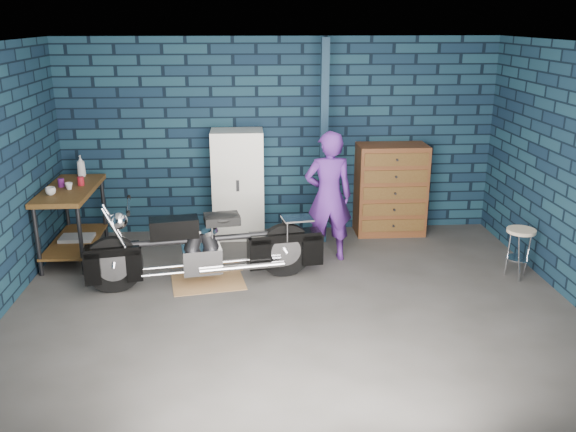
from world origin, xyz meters
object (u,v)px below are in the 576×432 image
motorcycle (206,241)px  shop_stool (519,253)px  workbench (73,222)px  person (328,197)px  storage_bin (78,246)px  tool_chest (391,190)px  locker (238,185)px

motorcycle → shop_stool: (3.63, -0.09, -0.21)m
workbench → shop_stool: size_ratio=2.32×
person → storage_bin: (-3.20, 0.32, -0.69)m
workbench → motorcycle: 1.99m
person → tool_chest: bearing=-140.4°
motorcycle → locker: bearing=68.1°
person → locker: size_ratio=1.10×
person → storage_bin: person is taller
workbench → person: size_ratio=0.85×
storage_bin → locker: bearing=16.0°
workbench → storage_bin: workbench is taller
person → tool_chest: person is taller
person → locker: (-1.13, 0.92, -0.07)m
motorcycle → storage_bin: size_ratio=5.58×
workbench → storage_bin: (0.02, 0.02, -0.33)m
locker → shop_stool: (3.29, -1.66, -0.45)m
workbench → motorcycle: motorcycle is taller
locker → person: bearing=-39.2°
person → tool_chest: (1.00, 0.92, -0.19)m
motorcycle → storage_bin: 2.02m
person → motorcycle: bearing=20.8°
locker → shop_stool: 3.71m
locker → shop_stool: bearing=-26.8°
storage_bin → workbench: bearing=-136.5°
workbench → shop_stool: bearing=-11.0°
storage_bin → tool_chest: tool_chest is taller
locker → storage_bin: bearing=-164.0°
workbench → tool_chest: 4.27m
workbench → locker: bearing=16.4°
shop_stool → locker: bearing=153.2°
tool_chest → shop_stool: 2.05m
workbench → locker: size_ratio=0.94×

